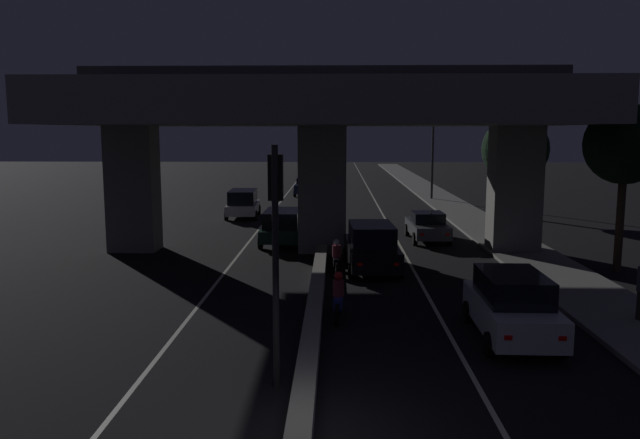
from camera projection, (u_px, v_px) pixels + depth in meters
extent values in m
cube|color=beige|center=(277.00, 206.00, 45.54)|extent=(0.12, 126.00, 0.00)
cube|color=beige|center=(378.00, 206.00, 45.35)|extent=(0.12, 126.00, 0.00)
cube|color=gray|center=(328.00, 203.00, 45.42)|extent=(0.46, 126.00, 0.45)
cube|color=gray|center=(471.00, 219.00, 38.28)|extent=(2.97, 126.00, 0.15)
cube|color=gray|center=(133.00, 189.00, 28.17)|extent=(2.12, 1.57, 5.65)
cube|color=gray|center=(515.00, 190.00, 27.72)|extent=(2.12, 1.57, 5.65)
cube|color=gray|center=(322.00, 189.00, 27.94)|extent=(2.12, 1.57, 5.65)
cube|color=gray|center=(322.00, 106.00, 27.43)|extent=(21.55, 12.55, 1.68)
cube|color=#333335|center=(322.00, 76.00, 27.25)|extent=(21.55, 0.40, 0.90)
cylinder|color=black|center=(276.00, 269.00, 12.93)|extent=(0.14, 0.14, 5.13)
cube|color=black|center=(276.00, 177.00, 12.84)|extent=(0.30, 0.28, 0.95)
sphere|color=red|center=(276.00, 163.00, 12.95)|extent=(0.18, 0.18, 0.18)
sphere|color=black|center=(276.00, 177.00, 12.99)|extent=(0.18, 0.18, 0.18)
sphere|color=black|center=(276.00, 191.00, 13.03)|extent=(0.18, 0.18, 0.18)
cylinder|color=#2D2D30|center=(433.00, 144.00, 48.42)|extent=(0.18, 0.18, 8.86)
cylinder|color=#2D2D30|center=(423.00, 88.00, 47.84)|extent=(1.80, 0.10, 0.10)
ellipsoid|color=#F2B759|center=(411.00, 89.00, 47.88)|extent=(0.56, 0.32, 0.24)
cube|color=silver|center=(511.00, 313.00, 16.31)|extent=(1.82, 4.20, 0.75)
cube|color=black|center=(513.00, 286.00, 16.20)|extent=(1.58, 2.53, 0.69)
cylinder|color=black|center=(468.00, 312.00, 17.76)|extent=(0.21, 0.61, 0.61)
cylinder|color=black|center=(529.00, 312.00, 17.68)|extent=(0.21, 0.61, 0.61)
cylinder|color=black|center=(490.00, 344.00, 15.03)|extent=(0.21, 0.61, 0.61)
cylinder|color=black|center=(562.00, 345.00, 14.96)|extent=(0.21, 0.61, 0.61)
cube|color=red|center=(508.00, 338.00, 14.25)|extent=(0.18, 0.03, 0.11)
cube|color=red|center=(563.00, 338.00, 14.20)|extent=(0.18, 0.03, 0.11)
cube|color=black|center=(372.00, 253.00, 24.44)|extent=(2.08, 4.69, 0.76)
cube|color=black|center=(372.00, 234.00, 24.33)|extent=(1.77, 2.84, 0.77)
cylinder|color=black|center=(346.00, 255.00, 25.98)|extent=(0.23, 0.59, 0.58)
cylinder|color=black|center=(389.00, 255.00, 26.02)|extent=(0.23, 0.59, 0.58)
cylinder|color=black|center=(351.00, 271.00, 22.97)|extent=(0.23, 0.59, 0.58)
cylinder|color=black|center=(400.00, 271.00, 23.01)|extent=(0.23, 0.59, 0.58)
cube|color=red|center=(360.00, 264.00, 22.13)|extent=(0.18, 0.04, 0.11)
cube|color=red|center=(397.00, 264.00, 22.16)|extent=(0.18, 0.04, 0.11)
cube|color=#515459|center=(427.00, 228.00, 31.01)|extent=(1.78, 4.19, 0.60)
cube|color=black|center=(428.00, 217.00, 30.83)|extent=(1.52, 1.70, 0.52)
cylinder|color=black|center=(407.00, 230.00, 32.41)|extent=(0.22, 0.63, 0.63)
cylinder|color=black|center=(438.00, 230.00, 32.41)|extent=(0.22, 0.63, 0.63)
cylinder|color=black|center=(415.00, 239.00, 29.70)|extent=(0.22, 0.63, 0.63)
cylinder|color=black|center=(449.00, 239.00, 29.69)|extent=(0.22, 0.63, 0.63)
cube|color=red|center=(422.00, 234.00, 28.94)|extent=(0.18, 0.03, 0.11)
cube|color=red|center=(448.00, 234.00, 28.94)|extent=(0.18, 0.03, 0.11)
cube|color=black|center=(283.00, 232.00, 30.02)|extent=(1.87, 4.04, 0.57)
cube|color=black|center=(282.00, 218.00, 29.83)|extent=(1.64, 2.91, 0.76)
cylinder|color=black|center=(300.00, 242.00, 28.72)|extent=(0.20, 0.64, 0.63)
cylinder|color=black|center=(261.00, 242.00, 28.78)|extent=(0.20, 0.64, 0.63)
cylinder|color=black|center=(303.00, 233.00, 31.35)|extent=(0.20, 0.64, 0.63)
cylinder|color=black|center=(267.00, 233.00, 31.41)|extent=(0.20, 0.64, 0.63)
cube|color=white|center=(299.00, 227.00, 32.02)|extent=(0.18, 0.03, 0.11)
cube|color=white|center=(274.00, 227.00, 32.06)|extent=(0.18, 0.03, 0.11)
cube|color=silver|center=(243.00, 208.00, 39.35)|extent=(2.02, 4.29, 0.59)
cube|color=black|center=(243.00, 197.00, 39.14)|extent=(1.74, 3.10, 0.83)
cylinder|color=black|center=(256.00, 215.00, 38.03)|extent=(0.23, 0.62, 0.61)
cylinder|color=black|center=(226.00, 215.00, 38.00)|extent=(0.23, 0.62, 0.61)
cylinder|color=black|center=(259.00, 210.00, 40.78)|extent=(0.23, 0.62, 0.61)
cylinder|color=black|center=(232.00, 210.00, 40.74)|extent=(0.23, 0.62, 0.61)
cube|color=white|center=(256.00, 205.00, 41.46)|extent=(0.18, 0.04, 0.11)
cube|color=white|center=(237.00, 205.00, 41.43)|extent=(0.18, 0.04, 0.11)
cube|color=#141938|center=(306.00, 188.00, 52.82)|extent=(1.79, 4.41, 0.72)
cube|color=black|center=(306.00, 180.00, 52.96)|extent=(1.55, 2.13, 0.45)
cylinder|color=black|center=(315.00, 193.00, 51.41)|extent=(0.21, 0.60, 0.59)
cylinder|color=black|center=(295.00, 193.00, 51.48)|extent=(0.21, 0.60, 0.59)
cylinder|color=black|center=(317.00, 190.00, 54.27)|extent=(0.21, 0.60, 0.59)
cylinder|color=black|center=(298.00, 190.00, 54.34)|extent=(0.21, 0.60, 0.59)
cube|color=white|center=(315.00, 187.00, 54.99)|extent=(0.18, 0.03, 0.11)
cube|color=white|center=(301.00, 187.00, 55.04)|extent=(0.18, 0.03, 0.11)
cylinder|color=black|center=(339.00, 303.00, 18.64)|extent=(0.12, 0.63, 0.62)
cylinder|color=black|center=(337.00, 315.00, 17.41)|extent=(0.14, 0.63, 0.62)
cube|color=navy|center=(338.00, 301.00, 17.99)|extent=(0.29, 0.96, 0.32)
cylinder|color=maroon|center=(338.00, 288.00, 17.94)|extent=(0.34, 0.34, 0.48)
sphere|color=#B21919|center=(338.00, 276.00, 17.89)|extent=(0.24, 0.24, 0.24)
cube|color=red|center=(337.00, 308.00, 17.33)|extent=(0.08, 0.03, 0.08)
cylinder|color=black|center=(336.00, 263.00, 24.41)|extent=(0.10, 0.55, 0.55)
cylinder|color=black|center=(337.00, 270.00, 23.14)|extent=(0.12, 0.55, 0.55)
cube|color=black|center=(336.00, 261.00, 23.74)|extent=(0.27, 0.98, 0.32)
cylinder|color=maroon|center=(337.00, 251.00, 23.69)|extent=(0.33, 0.33, 0.45)
sphere|color=silver|center=(337.00, 242.00, 23.64)|extent=(0.24, 0.24, 0.24)
cube|color=red|center=(337.00, 265.00, 23.06)|extent=(0.08, 0.03, 0.08)
cylinder|color=#38281C|center=(620.00, 223.00, 23.96)|extent=(0.30, 0.30, 3.77)
sphere|color=black|center=(625.00, 144.00, 23.53)|extent=(3.05, 3.05, 3.05)
cylinder|color=#38281C|center=(513.00, 196.00, 39.36)|extent=(0.34, 0.34, 2.73)
sphere|color=black|center=(515.00, 149.00, 38.95)|extent=(4.14, 4.14, 4.14)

